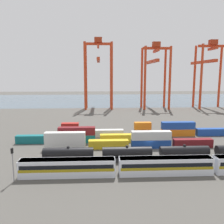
# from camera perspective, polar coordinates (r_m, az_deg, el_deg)

# --- Properties ---
(ground_plane) EXTENTS (420.00, 420.00, 0.00)m
(ground_plane) POSITION_cam_1_polar(r_m,az_deg,el_deg) (112.48, 4.80, -2.51)
(ground_plane) COLOR #4C4944
(harbour_water) EXTENTS (400.00, 110.00, 0.01)m
(harbour_water) POSITION_cam_1_polar(r_m,az_deg,el_deg) (215.46, 1.12, 3.01)
(harbour_water) COLOR #475B6B
(harbour_water) RESTS_ON ground_plane
(passenger_train) EXTENTS (64.82, 3.14, 3.90)m
(passenger_train) POSITION_cam_1_polar(r_m,az_deg,el_deg) (56.24, 12.69, -12.26)
(passenger_train) COLOR silver
(passenger_train) RESTS_ON ground_plane
(freight_tank_row) EXTENTS (57.95, 2.72, 4.18)m
(freight_tank_row) POSITION_cam_1_polar(r_m,az_deg,el_deg) (64.02, 10.41, -9.73)
(freight_tank_row) COLOR #232326
(freight_tank_row) RESTS_ON ground_plane
(signal_mast) EXTENTS (0.36, 0.60, 7.32)m
(signal_mast) POSITION_cam_1_polar(r_m,az_deg,el_deg) (54.36, -22.68, -10.56)
(signal_mast) COLOR gray
(signal_mast) RESTS_ON ground_plane
(shipping_container_0) EXTENTS (12.10, 2.44, 2.60)m
(shipping_container_0) POSITION_cam_1_polar(r_m,az_deg,el_deg) (73.95, -11.11, -7.71)
(shipping_container_0) COLOR silver
(shipping_container_0) RESTS_ON ground_plane
(shipping_container_1) EXTENTS (12.10, 2.44, 2.60)m
(shipping_container_1) POSITION_cam_1_polar(r_m,az_deg,el_deg) (73.26, -11.17, -5.76)
(shipping_container_1) COLOR silver
(shipping_container_1) RESTS_ON shipping_container_0
(shipping_container_2) EXTENTS (12.10, 2.44, 2.60)m
(shipping_container_2) POSITION_cam_1_polar(r_m,az_deg,el_deg) (73.23, -0.84, -7.70)
(shipping_container_2) COLOR gold
(shipping_container_2) RESTS_ON ground_plane
(shipping_container_3) EXTENTS (12.10, 2.44, 2.60)m
(shipping_container_3) POSITION_cam_1_polar(r_m,az_deg,el_deg) (74.81, 9.30, -7.46)
(shipping_container_3) COLOR #1C4299
(shipping_container_3) RESTS_ON ground_plane
(shipping_container_4) EXTENTS (12.10, 2.44, 2.60)m
(shipping_container_4) POSITION_cam_1_polar(r_m,az_deg,el_deg) (74.12, 9.35, -5.53)
(shipping_container_4) COLOR silver
(shipping_container_4) RESTS_ON shipping_container_3
(shipping_container_5) EXTENTS (12.10, 2.44, 2.60)m
(shipping_container_5) POSITION_cam_1_polar(r_m,az_deg,el_deg) (78.57, 18.73, -7.03)
(shipping_container_5) COLOR maroon
(shipping_container_5) RESTS_ON ground_plane
(shipping_container_6) EXTENTS (12.10, 2.44, 2.60)m
(shipping_container_6) POSITION_cam_1_polar(r_m,az_deg,el_deg) (82.66, -17.95, -6.20)
(shipping_container_6) COLOR #146066
(shipping_container_6) RESTS_ON ground_plane
(shipping_container_7) EXTENTS (12.10, 2.44, 2.60)m
(shipping_container_7) POSITION_cam_1_polar(r_m,az_deg,el_deg) (80.19, -8.40, -6.32)
(shipping_container_7) COLOR #146066
(shipping_container_7) RESTS_ON ground_plane
(shipping_container_8) EXTENTS (12.10, 2.44, 2.60)m
(shipping_container_8) POSITION_cam_1_polar(r_m,az_deg,el_deg) (79.55, -8.44, -4.51)
(shipping_container_8) COLOR maroon
(shipping_container_8) RESTS_ON shipping_container_7
(shipping_container_9) EXTENTS (12.10, 2.44, 2.60)m
(shipping_container_9) POSITION_cam_1_polar(r_m,az_deg,el_deg) (80.03, 1.47, -6.25)
(shipping_container_9) COLOR gold
(shipping_container_9) RESTS_ON ground_plane
(shipping_container_10) EXTENTS (6.04, 2.44, 2.60)m
(shipping_container_10) POSITION_cam_1_polar(r_m,az_deg,el_deg) (82.18, 11.09, -6.02)
(shipping_container_10) COLOR #AD211C
(shipping_container_10) RESTS_ON ground_plane
(shipping_container_11) EXTENTS (6.04, 2.44, 2.60)m
(shipping_container_11) POSITION_cam_1_polar(r_m,az_deg,el_deg) (87.16, -9.95, -5.12)
(shipping_container_11) COLOR silver
(shipping_container_11) RESTS_ON ground_plane
(shipping_container_12) EXTENTS (6.04, 2.44, 2.60)m
(shipping_container_12) POSITION_cam_1_polar(r_m,az_deg,el_deg) (86.57, -10.00, -3.45)
(shipping_container_12) COLOR #AD211C
(shipping_container_12) RESTS_ON shipping_container_11
(shipping_container_13) EXTENTS (12.10, 2.44, 2.60)m
(shipping_container_13) POSITION_cam_1_polar(r_m,az_deg,el_deg) (86.51, -1.29, -5.09)
(shipping_container_13) COLOR silver
(shipping_container_13) RESTS_ON ground_plane
(shipping_container_14) EXTENTS (6.04, 2.44, 2.60)m
(shipping_container_14) POSITION_cam_1_polar(r_m,az_deg,el_deg) (87.83, 7.30, -4.95)
(shipping_container_14) COLOR slate
(shipping_container_14) RESTS_ON ground_plane
(shipping_container_15) EXTENTS (6.04, 2.44, 2.60)m
(shipping_container_15) POSITION_cam_1_polar(r_m,az_deg,el_deg) (87.25, 7.34, -3.29)
(shipping_container_15) COLOR orange
(shipping_container_15) RESTS_ON shipping_container_14
(shipping_container_16) EXTENTS (12.10, 2.44, 2.60)m
(shipping_container_16) POSITION_cam_1_polar(r_m,az_deg,el_deg) (91.03, 15.46, -4.71)
(shipping_container_16) COLOR orange
(shipping_container_16) RESTS_ON ground_plane
(shipping_container_17) EXTENTS (12.10, 2.44, 2.60)m
(shipping_container_17) POSITION_cam_1_polar(r_m,az_deg,el_deg) (90.47, 15.53, -3.11)
(shipping_container_17) COLOR #1C4299
(shipping_container_17) RESTS_ON shipping_container_16
(shipping_container_18) EXTENTS (12.10, 2.44, 2.60)m
(shipping_container_18) POSITION_cam_1_polar(r_m,az_deg,el_deg) (95.92, 22.92, -4.41)
(shipping_container_18) COLOR #1C4299
(shipping_container_18) RESTS_ON ground_plane
(gantry_crane_west) EXTENTS (18.34, 33.01, 45.59)m
(gantry_crane_west) POSITION_cam_1_polar(r_m,az_deg,el_deg) (158.78, -3.27, 10.80)
(gantry_crane_west) COLOR red
(gantry_crane_west) RESTS_ON ground_plane
(gantry_crane_central) EXTENTS (17.54, 39.86, 43.06)m
(gantry_crane_central) POSITION_cam_1_polar(r_m,az_deg,el_deg) (163.84, 10.12, 10.29)
(gantry_crane_central) COLOR red
(gantry_crane_central) RESTS_ON ground_plane
(gantry_crane_east) EXTENTS (19.46, 41.19, 44.64)m
(gantry_crane_east) POSITION_cam_1_polar(r_m,az_deg,el_deg) (176.13, 22.21, 9.89)
(gantry_crane_east) COLOR red
(gantry_crane_east) RESTS_ON ground_plane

